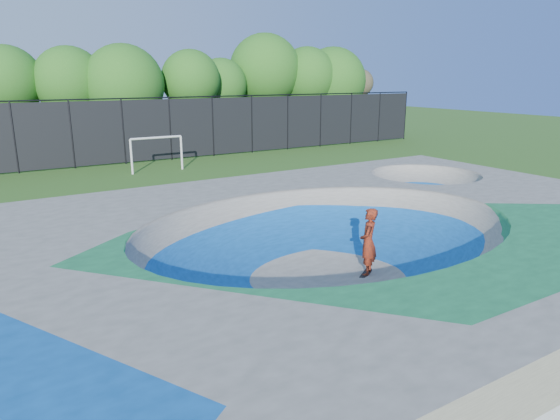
% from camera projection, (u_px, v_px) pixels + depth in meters
% --- Properties ---
extents(ground, '(120.00, 120.00, 0.00)m').
position_uv_depth(ground, '(329.00, 273.00, 13.96)').
color(ground, '#2B5617').
rests_on(ground, ground).
extents(skate_deck, '(22.00, 14.00, 1.50)m').
position_uv_depth(skate_deck, '(329.00, 247.00, 13.77)').
color(skate_deck, gray).
rests_on(skate_deck, ground).
extents(skater, '(0.82, 0.80, 1.90)m').
position_uv_depth(skater, '(368.00, 242.00, 13.59)').
color(skater, red).
rests_on(skater, ground).
extents(skateboard, '(0.77, 0.61, 0.05)m').
position_uv_depth(skateboard, '(367.00, 274.00, 13.83)').
color(skateboard, black).
rests_on(skateboard, ground).
extents(soccer_goal, '(3.05, 0.12, 2.01)m').
position_uv_depth(soccer_goal, '(157.00, 148.00, 28.30)').
color(soccer_goal, silver).
rests_on(soccer_goal, ground).
extents(fence, '(48.09, 0.09, 4.04)m').
position_uv_depth(fence, '(123.00, 130.00, 30.67)').
color(fence, black).
rests_on(fence, ground).
extents(treeline, '(51.39, 7.85, 8.77)m').
position_uv_depth(treeline, '(105.00, 79.00, 34.10)').
color(treeline, '#4E3D27').
rests_on(treeline, ground).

